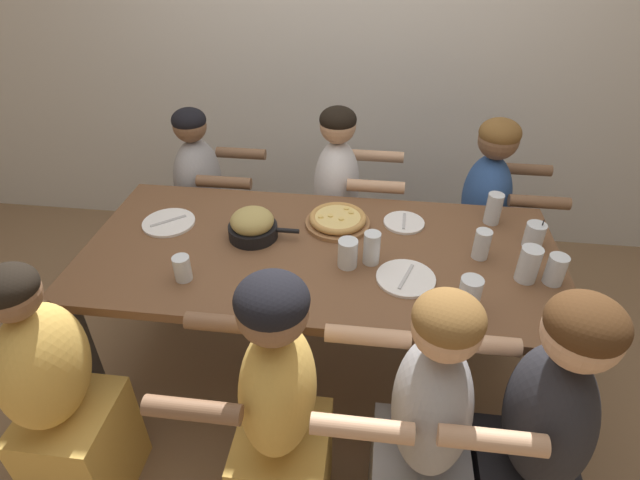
{
  "coord_description": "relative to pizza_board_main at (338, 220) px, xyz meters",
  "views": [
    {
      "loc": [
        0.21,
        -1.66,
        1.99
      ],
      "look_at": [
        0.0,
        0.0,
        0.82
      ],
      "focal_mm": 28.0,
      "sensor_mm": 36.0,
      "label": 1
    }
  ],
  "objects": [
    {
      "name": "drinking_glass_d",
      "position": [
        0.16,
        -0.25,
        0.04
      ],
      "size": [
        0.07,
        0.07,
        0.14
      ],
      "color": "silver",
      "rests_on": "dining_table"
    },
    {
      "name": "diner_far_right",
      "position": [
        0.73,
        0.47,
        -0.28
      ],
      "size": [
        0.51,
        0.4,
        1.11
      ],
      "rotation": [
        0.0,
        0.0,
        -1.57
      ],
      "color": "#2D5193",
      "rests_on": "ground"
    },
    {
      "name": "diner_near_left",
      "position": [
        -0.89,
        -0.87,
        -0.29
      ],
      "size": [
        0.51,
        0.4,
        1.11
      ],
      "rotation": [
        0.0,
        0.0,
        1.57
      ],
      "color": "gold",
      "rests_on": "ground"
    },
    {
      "name": "cocktail_glass_blue",
      "position": [
        0.82,
        -0.06,
        0.02
      ],
      "size": [
        0.08,
        0.08,
        0.13
      ],
      "color": "silver",
      "rests_on": "dining_table"
    },
    {
      "name": "diner_far_center",
      "position": [
        -0.05,
        0.47,
        -0.28
      ],
      "size": [
        0.51,
        0.4,
        1.13
      ],
      "rotation": [
        0.0,
        0.0,
        -1.57
      ],
      "color": "silver",
      "rests_on": "ground"
    },
    {
      "name": "empty_plate_a",
      "position": [
        0.3,
        -0.35,
        -0.02
      ],
      "size": [
        0.23,
        0.23,
        0.02
      ],
      "color": "white",
      "rests_on": "dining_table"
    },
    {
      "name": "drinking_glass_c",
      "position": [
        0.07,
        -0.29,
        0.03
      ],
      "size": [
        0.08,
        0.08,
        0.12
      ],
      "color": "silver",
      "rests_on": "dining_table"
    },
    {
      "name": "diner_near_midright",
      "position": [
        0.37,
        -0.87,
        -0.27
      ],
      "size": [
        0.51,
        0.4,
        1.14
      ],
      "rotation": [
        0.0,
        0.0,
        1.57
      ],
      "color": "#99999E",
      "rests_on": "ground"
    },
    {
      "name": "drinking_glass_e",
      "position": [
        0.85,
        -0.3,
        0.03
      ],
      "size": [
        0.07,
        0.07,
        0.12
      ],
      "color": "silver",
      "rests_on": "dining_table"
    },
    {
      "name": "drinking_glass_f",
      "position": [
        -0.55,
        -0.45,
        0.02
      ],
      "size": [
        0.07,
        0.07,
        0.1
      ],
      "color": "silver",
      "rests_on": "dining_table"
    },
    {
      "name": "ground_plane",
      "position": [
        -0.05,
        -0.2,
        -0.79
      ],
      "size": [
        18.0,
        18.0,
        0.0
      ],
      "primitive_type": "plane",
      "color": "#896B4C",
      "rests_on": "ground"
    },
    {
      "name": "drinking_glass_h",
      "position": [
        0.68,
        0.11,
        0.04
      ],
      "size": [
        0.07,
        0.07,
        0.14
      ],
      "color": "silver",
      "rests_on": "dining_table"
    },
    {
      "name": "skillet_bowl",
      "position": [
        -0.35,
        -0.14,
        0.03
      ],
      "size": [
        0.3,
        0.21,
        0.13
      ],
      "color": "black",
      "rests_on": "dining_table"
    },
    {
      "name": "drinking_glass_b",
      "position": [
        0.6,
        -0.16,
        0.03
      ],
      "size": [
        0.07,
        0.07,
        0.12
      ],
      "color": "silver",
      "rests_on": "dining_table"
    },
    {
      "name": "empty_plate_c",
      "position": [
        0.29,
        0.05,
        -0.02
      ],
      "size": [
        0.18,
        0.18,
        0.02
      ],
      "color": "white",
      "rests_on": "dining_table"
    },
    {
      "name": "diner_near_right",
      "position": [
        0.71,
        -0.87,
        -0.25
      ],
      "size": [
        0.51,
        0.4,
        1.16
      ],
      "rotation": [
        0.0,
        0.0,
        1.57
      ],
      "color": "#232328",
      "rests_on": "ground"
    },
    {
      "name": "drinking_glass_g",
      "position": [
        0.5,
        -0.5,
        0.04
      ],
      "size": [
        0.08,
        0.08,
        0.15
      ],
      "color": "silver",
      "rests_on": "dining_table"
    },
    {
      "name": "diner_near_center",
      "position": [
        -0.11,
        -0.87,
        -0.25
      ],
      "size": [
        0.51,
        0.4,
        1.15
      ],
      "rotation": [
        0.0,
        0.0,
        1.57
      ],
      "color": "gold",
      "rests_on": "ground"
    },
    {
      "name": "empty_plate_b",
      "position": [
        -0.75,
        -0.08,
        -0.02
      ],
      "size": [
        0.23,
        0.23,
        0.02
      ],
      "color": "white",
      "rests_on": "dining_table"
    },
    {
      "name": "pizza_board_main",
      "position": [
        0.0,
        0.0,
        0.0
      ],
      "size": [
        0.29,
        0.29,
        0.05
      ],
      "color": "#996B42",
      "rests_on": "dining_table"
    },
    {
      "name": "diner_far_left",
      "position": [
        -0.81,
        0.47,
        -0.3
      ],
      "size": [
        0.51,
        0.4,
        1.09
      ],
      "rotation": [
        0.0,
        0.0,
        -1.57
      ],
      "color": "#99999E",
      "rests_on": "ground"
    },
    {
      "name": "dining_table",
      "position": [
        -0.05,
        -0.2,
        -0.11
      ],
      "size": [
        1.97,
        0.9,
        0.77
      ],
      "color": "brown",
      "rests_on": "ground"
    },
    {
      "name": "drinking_glass_a",
      "position": [
        0.75,
        -0.29,
        0.05
      ],
      "size": [
        0.08,
        0.08,
        0.14
      ],
      "color": "silver",
      "rests_on": "dining_table"
    }
  ]
}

